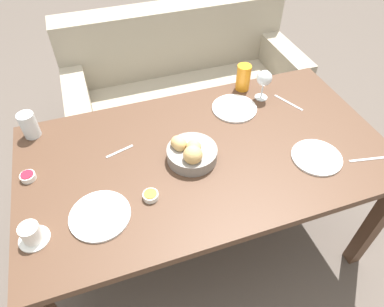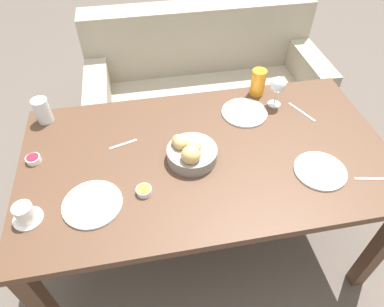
# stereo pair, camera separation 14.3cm
# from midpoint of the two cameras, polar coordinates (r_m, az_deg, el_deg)

# --- Properties ---
(ground_plane) EXTENTS (10.00, 10.00, 0.00)m
(ground_plane) POSITION_cam_midpoint_polar(r_m,az_deg,el_deg) (2.05, -0.35, -13.92)
(ground_plane) COLOR #564C44
(dining_table) EXTENTS (1.58, 0.87, 0.72)m
(dining_table) POSITION_cam_midpoint_polar(r_m,az_deg,el_deg) (1.54, -0.45, -2.01)
(dining_table) COLOR #4C3323
(dining_table) RESTS_ON ground_plane
(couch) EXTENTS (1.55, 0.70, 0.86)m
(couch) POSITION_cam_midpoint_polar(r_m,az_deg,el_deg) (2.49, -3.21, 9.83)
(couch) COLOR #9E937F
(couch) RESTS_ON ground_plane
(bread_basket) EXTENTS (0.21, 0.21, 0.12)m
(bread_basket) POSITION_cam_midpoint_polar(r_m,az_deg,el_deg) (1.42, -3.09, 0.02)
(bread_basket) COLOR gray
(bread_basket) RESTS_ON dining_table
(plate_near_left) EXTENTS (0.22, 0.22, 0.01)m
(plate_near_left) POSITION_cam_midpoint_polar(r_m,az_deg,el_deg) (1.33, -18.14, -9.98)
(plate_near_left) COLOR white
(plate_near_left) RESTS_ON dining_table
(plate_near_right) EXTENTS (0.21, 0.21, 0.01)m
(plate_near_right) POSITION_cam_midpoint_polar(r_m,az_deg,el_deg) (1.52, 17.57, -0.74)
(plate_near_right) COLOR white
(plate_near_right) RESTS_ON dining_table
(plate_far_center) EXTENTS (0.22, 0.22, 0.01)m
(plate_far_center) POSITION_cam_midpoint_polar(r_m,az_deg,el_deg) (1.70, 4.68, 7.43)
(plate_far_center) COLOR white
(plate_far_center) RESTS_ON dining_table
(juice_glass) EXTENTS (0.07, 0.07, 0.14)m
(juice_glass) POSITION_cam_midpoint_polar(r_m,az_deg,el_deg) (1.80, 6.27, 12.40)
(juice_glass) COLOR orange
(juice_glass) RESTS_ON dining_table
(water_tumbler) EXTENTS (0.07, 0.07, 0.12)m
(water_tumbler) POSITION_cam_midpoint_polar(r_m,az_deg,el_deg) (1.71, -27.74, 4.10)
(water_tumbler) COLOR silver
(water_tumbler) RESTS_ON dining_table
(wine_glass) EXTENTS (0.08, 0.08, 0.16)m
(wine_glass) POSITION_cam_midpoint_polar(r_m,az_deg,el_deg) (1.72, 9.60, 12.04)
(wine_glass) COLOR silver
(wine_glass) RESTS_ON dining_table
(coffee_cup) EXTENTS (0.11, 0.11, 0.08)m
(coffee_cup) POSITION_cam_midpoint_polar(r_m,az_deg,el_deg) (1.34, -28.06, -11.95)
(coffee_cup) COLOR white
(coffee_cup) RESTS_ON dining_table
(jam_bowl_berry) EXTENTS (0.06, 0.06, 0.03)m
(jam_bowl_berry) POSITION_cam_midpoint_polar(r_m,az_deg,el_deg) (1.55, -28.12, -3.54)
(jam_bowl_berry) COLOR white
(jam_bowl_berry) RESTS_ON dining_table
(jam_bowl_honey) EXTENTS (0.06, 0.06, 0.03)m
(jam_bowl_honey) POSITION_cam_midpoint_polar(r_m,az_deg,el_deg) (1.32, -10.01, -7.10)
(jam_bowl_honey) COLOR white
(jam_bowl_honey) RESTS_ON dining_table
(fork_silver) EXTENTS (0.08, 0.16, 0.00)m
(fork_silver) POSITION_cam_midpoint_polar(r_m,az_deg,el_deg) (1.78, 13.58, 8.15)
(fork_silver) COLOR #B7B7BC
(fork_silver) RESTS_ON dining_table
(knife_silver) EXTENTS (0.17, 0.04, 0.00)m
(knife_silver) POSITION_cam_midpoint_polar(r_m,az_deg,el_deg) (1.59, 25.09, -1.00)
(knife_silver) COLOR #B7B7BC
(knife_silver) RESTS_ON dining_table
(spoon_coffee) EXTENTS (0.12, 0.05, 0.00)m
(spoon_coffee) POSITION_cam_midpoint_polar(r_m,az_deg,el_deg) (1.52, -14.60, 0.22)
(spoon_coffee) COLOR #B7B7BC
(spoon_coffee) RESTS_ON dining_table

